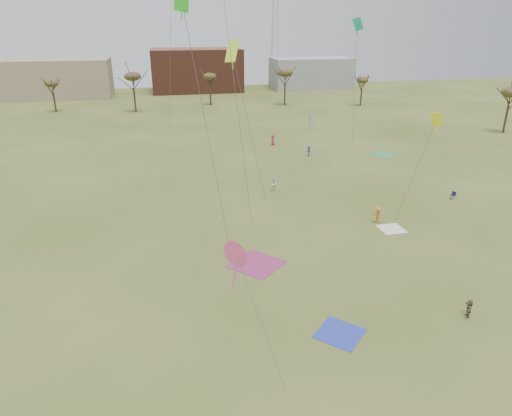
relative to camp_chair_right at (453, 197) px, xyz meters
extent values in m
plane|color=#3C5119|center=(-25.98, -23.06, -0.26)|extent=(260.00, 260.00, 0.00)
imported|color=brown|center=(-12.76, -20.86, 0.42)|extent=(0.98, 1.28, 1.35)
imported|color=orange|center=(-11.75, -4.47, 0.62)|extent=(1.12, 1.31, 1.75)
imported|color=silver|center=(-19.82, 7.17, 0.56)|extent=(0.90, 0.77, 1.63)
imported|color=#BA2051|center=(-14.55, 28.85, 0.62)|extent=(0.84, 1.00, 1.76)
imported|color=navy|center=(-10.75, 21.21, 0.52)|extent=(0.62, 1.03, 1.55)
cube|color=#2A3BB8|center=(-22.33, -20.78, -0.26)|extent=(3.95, 3.95, 0.03)
cube|color=white|center=(-10.99, -6.23, -0.26)|extent=(2.38, 2.38, 0.03)
cube|color=#972E62|center=(-25.78, -10.42, -0.26)|extent=(5.52, 5.52, 0.03)
cube|color=#349057|center=(0.95, 19.35, -0.26)|extent=(4.62, 4.62, 0.03)
cube|color=#171437|center=(-0.02, -0.01, 0.16)|extent=(0.67, 0.67, 0.04)
cube|color=#171437|center=(0.19, 0.09, 0.39)|extent=(0.34, 0.51, 0.44)
cube|color=#B8E526|center=(-25.73, 0.97, 16.51)|extent=(1.10, 1.10, 2.16)
cube|color=#B8E526|center=(-25.73, 0.97, 15.76)|extent=(0.08, 0.08, 1.94)
cylinder|color=#4C4C51|center=(-23.87, 1.78, 8.58)|extent=(3.76, 1.66, 15.88)
cube|color=teal|center=(-3.06, 23.90, 18.70)|extent=(0.94, 0.94, 1.84)
cube|color=teal|center=(-3.06, 23.90, 18.06)|extent=(0.08, 0.08, 1.65)
cylinder|color=#4C4C51|center=(-2.84, 23.70, 9.67)|extent=(0.48, 0.45, 18.07)
cube|color=yellow|center=(-8.11, -6.76, 10.75)|extent=(0.74, 0.74, 1.46)
cube|color=yellow|center=(-8.11, -6.76, 10.24)|extent=(0.08, 0.08, 1.31)
cylinder|color=#4C4C51|center=(-9.57, -6.69, 5.69)|extent=(2.96, 0.18, 10.11)
cone|color=#DD4584|center=(-29.42, -21.78, 7.08)|extent=(1.62, 0.12, 1.62)
cube|color=#DD4584|center=(-29.42, -21.78, 6.05)|extent=(0.08, 0.08, 2.66)
cylinder|color=#4C4C51|center=(-28.46, -23.89, 3.86)|extent=(1.96, 4.25, 6.46)
cube|color=green|center=(-30.88, -9.91, 19.90)|extent=(0.08, 0.08, 1.41)
cylinder|color=#4C4C51|center=(-29.34, -9.00, 10.55)|extent=(3.13, 1.87, 19.82)
cylinder|color=#4C4C51|center=(-30.36, 34.36, 14.19)|extent=(2.25, 0.68, 27.10)
cone|color=#2787DF|center=(-13.41, 13.45, 7.31)|extent=(1.20, 0.09, 1.20)
cube|color=#2787DF|center=(-13.41, 13.45, 6.55)|extent=(0.08, 0.08, 1.96)
cylinder|color=#4C4C51|center=(-12.39, 10.97, 3.98)|extent=(2.07, 5.00, 6.69)
cylinder|color=#4C4C51|center=(-26.15, -2.96, 13.48)|extent=(2.64, 2.03, 25.69)
cylinder|color=#3A2B1E|center=(-55.98, 68.94, 1.90)|extent=(0.40, 0.40, 4.32)
ellipsoid|color=#473D1E|center=(-55.98, 68.94, 6.08)|extent=(3.02, 3.02, 1.58)
cylinder|color=#3A2B1E|center=(-37.98, 64.94, 2.44)|extent=(0.40, 0.40, 5.40)
ellipsoid|color=#473D1E|center=(-37.98, 64.94, 7.66)|extent=(3.78, 3.78, 1.98)
cylinder|color=#3A2B1E|center=(-19.98, 70.94, 2.08)|extent=(0.40, 0.40, 4.68)
ellipsoid|color=#473D1E|center=(-19.98, 70.94, 6.60)|extent=(3.28, 3.28, 1.72)
cylinder|color=#3A2B1E|center=(-1.98, 66.94, 2.38)|extent=(0.40, 0.40, 5.28)
ellipsoid|color=#473D1E|center=(-1.98, 66.94, 7.48)|extent=(3.70, 3.70, 1.94)
cylinder|color=#3A2B1E|center=(16.02, 61.94, 1.84)|extent=(0.40, 0.40, 4.20)
ellipsoid|color=#473D1E|center=(16.02, 61.94, 5.90)|extent=(2.94, 2.94, 1.54)
cylinder|color=#3A2B1E|center=(30.02, 28.94, 2.26)|extent=(0.40, 0.40, 5.04)
ellipsoid|color=#473D1E|center=(30.02, 28.94, 7.13)|extent=(3.53, 3.53, 1.85)
cube|color=#937F60|center=(-60.98, 91.94, 4.74)|extent=(32.00, 14.00, 10.00)
cube|color=brown|center=(-20.98, 96.94, 5.74)|extent=(26.00, 16.00, 12.00)
cube|color=gray|center=(14.02, 94.94, 4.24)|extent=(24.00, 12.00, 9.00)
cylinder|color=#9EA3A8|center=(4.92, 101.94, 18.74)|extent=(0.16, 0.16, 38.00)
cylinder|color=#9EA3A8|center=(3.57, 102.72, 18.74)|extent=(0.16, 0.16, 38.00)
cylinder|color=#9EA3A8|center=(3.57, 101.16, 18.74)|extent=(0.16, 0.16, 38.00)
camera|label=1|loc=(-33.05, -44.11, 19.08)|focal=32.05mm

